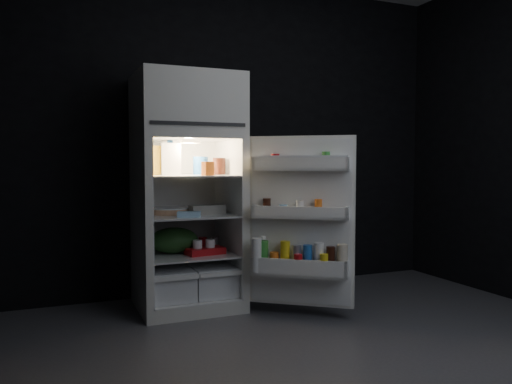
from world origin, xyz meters
name	(u,v)px	position (x,y,z in m)	size (l,w,h in m)	color
floor	(332,357)	(0.00, 0.00, 0.00)	(4.00, 3.40, 0.00)	#505055
wall_back	(232,136)	(0.00, 1.70, 1.35)	(4.00, 0.00, 2.70)	black
refrigerator	(186,184)	(-0.51, 1.32, 0.96)	(0.76, 0.71, 1.78)	silver
fridge_door	(300,225)	(0.16, 0.71, 0.68)	(0.69, 0.59, 1.22)	silver
milk_jug	(170,159)	(-0.63, 1.35, 1.15)	(0.15, 0.15, 0.24)	white
mayo_jar	(201,166)	(-0.38, 1.38, 1.10)	(0.12, 0.12, 0.14)	#1E55A5
jam_jar	(219,166)	(-0.26, 1.27, 1.09)	(0.10, 0.10, 0.13)	black
amber_bottle	(156,160)	(-0.74, 1.34, 1.14)	(0.08, 0.08, 0.22)	gold
small_carton	(208,169)	(-0.42, 1.05, 1.08)	(0.08, 0.06, 0.10)	orange
egg_carton	(207,210)	(-0.38, 1.20, 0.76)	(0.27, 0.10, 0.07)	gray
pie	(171,211)	(-0.63, 1.35, 0.75)	(0.32, 0.32, 0.04)	tan
flat_package	(189,214)	(-0.56, 1.07, 0.75)	(0.17, 0.08, 0.04)	#96C5E8
wrapped_pkg	(206,208)	(-0.33, 1.42, 0.75)	(0.13, 0.11, 0.05)	beige
produce_bag	(174,240)	(-0.61, 1.32, 0.52)	(0.37, 0.32, 0.20)	#193815
yogurt_tray	(205,251)	(-0.41, 1.17, 0.45)	(0.28, 0.15, 0.05)	#A70E12
small_can_red	(203,243)	(-0.35, 1.44, 0.47)	(0.07, 0.07, 0.09)	#A70E12
small_can_silver	(215,242)	(-0.25, 1.42, 0.47)	(0.07, 0.07, 0.09)	silver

